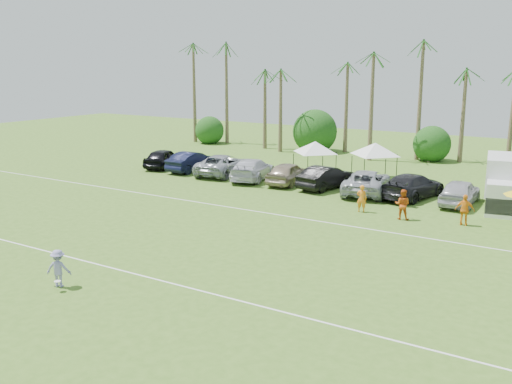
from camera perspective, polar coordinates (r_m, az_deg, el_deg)
The scene contains 29 objects.
ground at distance 26.70m, azimuth -19.80°, elevation -7.80°, with size 120.00×120.00×0.00m, color #42691F.
field_lines at distance 31.94m, azimuth -8.57°, elevation -3.80°, with size 80.00×12.10×0.01m.
palm_tree_0 at distance 67.81m, azimuth -6.61°, elevation 11.37°, with size 2.40×2.40×8.90m.
palm_tree_1 at distance 64.82m, azimuth -3.08°, elevation 12.14°, with size 2.40×2.40×9.90m.
palm_tree_2 at distance 62.10m, azimuth 0.80°, elevation 12.93°, with size 2.40×2.40×10.90m.
palm_tree_3 at distance 60.15m, azimuth 4.17°, elevation 13.71°, with size 2.40×2.40×11.90m.
palm_tree_4 at distance 58.40m, azimuth 7.67°, elevation 11.13°, with size 2.40×2.40×8.90m.
palm_tree_5 at distance 56.86m, azimuth 11.45°, elevation 11.83°, with size 2.40×2.40×9.90m.
palm_tree_6 at distance 55.58m, azimuth 15.45°, elevation 12.50°, with size 2.40×2.40×10.90m.
palm_tree_7 at distance 54.57m, azimuth 19.63°, elevation 13.13°, with size 2.40×2.40×11.90m.
bush_tree_0 at distance 67.18m, azimuth -3.93°, elevation 6.55°, with size 4.00×4.00×4.00m.
bush_tree_1 at distance 60.57m, azimuth 6.17°, elevation 5.83°, with size 4.00×4.00×4.00m.
bush_tree_2 at distance 56.47m, azimuth 17.24°, elevation 4.83°, with size 4.00×4.00×4.00m.
sideline_player_a at distance 35.83m, azimuth 10.52°, elevation -0.64°, with size 0.62×0.41×1.71m, color orange.
sideline_player_b at distance 34.64m, azimuth 14.43°, elevation -1.21°, with size 0.88×0.69×1.81m, color #CC5216.
sideline_player_c at distance 34.42m, azimuth 20.15°, elevation -1.70°, with size 1.05×0.44×1.80m, color orange.
box_truck at distance 39.55m, azimuth 23.73°, elevation 1.00°, with size 3.30×6.50×3.20m.
canopy_tent_left at distance 46.79m, azimuth 5.96°, elevation 5.05°, with size 4.05×4.05×3.28m.
canopy_tent_right at distance 45.83m, azimuth 11.87°, elevation 4.83°, with size 4.22×4.22×3.42m.
frisbee_player at distance 24.98m, azimuth -19.15°, elevation -7.22°, with size 1.18×1.02×1.59m.
parked_car_0 at distance 51.02m, azimuth -9.22°, elevation 3.36°, with size 1.99×4.95×1.69m, color black.
parked_car_1 at distance 49.01m, azimuth -6.42°, elevation 3.06°, with size 1.78×5.12×1.69m, color black.
parked_car_2 at distance 47.20m, azimuth -3.33°, elevation 2.75°, with size 2.80×6.07×1.69m, color #9698A1.
parked_car_3 at distance 45.07m, azimuth -0.38°, elevation 2.30°, with size 2.36×5.81×1.69m, color silver.
parked_car_4 at distance 43.59m, azimuth 3.23°, elevation 1.92°, with size 1.99×4.95×1.69m, color gray.
parked_car_5 at distance 42.21m, azimuth 7.01°, elevation 1.48°, with size 1.78×5.12×1.69m, color black.
parked_car_6 at distance 40.96m, azimuth 11.00°, elevation 0.99°, with size 2.80×6.07×1.69m, color #A2A5AE.
parked_car_7 at distance 40.36m, azimuth 15.41°, elevation 0.59°, with size 2.36×5.81×1.69m, color black.
parked_car_8 at distance 39.36m, azimuth 19.71°, elevation -0.00°, with size 1.99×4.95×1.69m, color #B0B0B7.
Camera 1 is at (19.98, -15.23, 9.03)m, focal length 40.00 mm.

